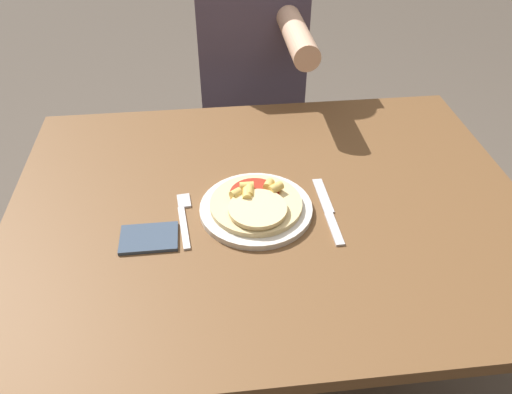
# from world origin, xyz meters

# --- Properties ---
(ground_plane) EXTENTS (8.00, 8.00, 0.00)m
(ground_plane) POSITION_xyz_m (0.00, 0.00, 0.00)
(ground_plane) COLOR brown
(dining_table) EXTENTS (1.15, 0.88, 0.73)m
(dining_table) POSITION_xyz_m (0.00, 0.00, 0.62)
(dining_table) COLOR brown
(dining_table) RESTS_ON ground_plane
(plate) EXTENTS (0.24, 0.24, 0.01)m
(plate) POSITION_xyz_m (-0.03, -0.03, 0.73)
(plate) COLOR silver
(plate) RESTS_ON dining_table
(pizza) EXTENTS (0.20, 0.20, 0.04)m
(pizza) POSITION_xyz_m (-0.03, -0.03, 0.75)
(pizza) COLOR #E0C689
(pizza) RESTS_ON plate
(fork) EXTENTS (0.03, 0.18, 0.00)m
(fork) POSITION_xyz_m (-0.19, -0.03, 0.73)
(fork) COLOR silver
(fork) RESTS_ON dining_table
(knife) EXTENTS (0.02, 0.22, 0.00)m
(knife) POSITION_xyz_m (0.12, -0.05, 0.73)
(knife) COLOR silver
(knife) RESTS_ON dining_table
(napkin) EXTENTS (0.12, 0.08, 0.01)m
(napkin) POSITION_xyz_m (-0.26, -0.09, 0.73)
(napkin) COLOR #38475B
(napkin) RESTS_ON dining_table
(person_diner) EXTENTS (0.34, 0.52, 1.23)m
(person_diner) POSITION_xyz_m (0.03, 0.71, 0.72)
(person_diner) COLOR #2D2D38
(person_diner) RESTS_ON ground_plane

